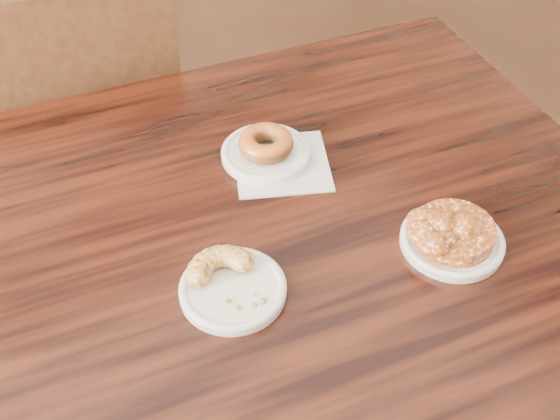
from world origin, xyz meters
TOP-DOWN VIEW (x-y plane):
  - floor at (0.00, 0.00)m, footprint 5.00×5.00m
  - cafe_table at (-0.13, -0.13)m, footprint 1.18×1.18m
  - chair_far at (-0.19, 0.66)m, footprint 0.51×0.51m
  - napkin at (-0.07, 0.04)m, footprint 0.20×0.20m
  - plate_donut at (-0.08, 0.07)m, footprint 0.14×0.14m
  - plate_cruller at (-0.27, -0.14)m, footprint 0.14×0.14m
  - plate_fritter at (0.03, -0.24)m, footprint 0.15×0.15m
  - glazed_donut at (-0.08, 0.07)m, footprint 0.09×0.09m
  - apple_fritter at (0.03, -0.24)m, footprint 0.16×0.16m
  - cruller_fragment at (-0.27, -0.14)m, footprint 0.11×0.11m

SIDE VIEW (x-z plane):
  - floor at x=0.00m, z-range 0.00..0.00m
  - cafe_table at x=-0.13m, z-range 0.00..0.75m
  - chair_far at x=-0.19m, z-range 0.00..0.90m
  - napkin at x=-0.07m, z-range 0.75..0.75m
  - plate_cruller at x=-0.27m, z-range 0.75..0.76m
  - plate_fritter at x=0.03m, z-range 0.75..0.76m
  - plate_donut at x=-0.08m, z-range 0.75..0.77m
  - cruller_fragment at x=-0.27m, z-range 0.76..0.79m
  - apple_fritter at x=0.03m, z-range 0.76..0.80m
  - glazed_donut at x=-0.08m, z-range 0.77..0.80m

